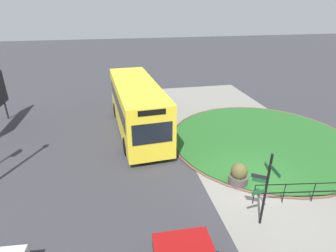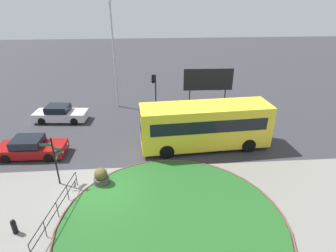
{
  "view_description": "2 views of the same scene",
  "coord_description": "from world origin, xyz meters",
  "views": [
    {
      "loc": [
        -9.52,
        5.96,
        7.73
      ],
      "look_at": [
        2.85,
        3.42,
        2.0
      ],
      "focal_mm": 28.85,
      "sensor_mm": 36.0,
      "label": 1
    },
    {
      "loc": [
        2.92,
        -12.76,
        10.16
      ],
      "look_at": [
        4.14,
        3.28,
        2.42
      ],
      "focal_mm": 29.43,
      "sensor_mm": 36.0,
      "label": 2
    }
  ],
  "objects": [
    {
      "name": "railing_grass_edge",
      "position": [
        -1.77,
        -1.88,
        0.64
      ],
      "size": [
        0.81,
        5.05,
        0.97
      ],
      "rotation": [
        0.0,
        0.0,
        4.56
      ],
      "color": "black",
      "rests_on": "ground"
    },
    {
      "name": "grass_island",
      "position": [
        3.92,
        -2.76,
        0.05
      ],
      "size": [
        11.0,
        11.0,
        0.1
      ],
      "primitive_type": "cylinder",
      "color": "#235B23",
      "rests_on": "ground"
    },
    {
      "name": "grass_kerb_ring",
      "position": [
        3.92,
        -2.76,
        0.06
      ],
      "size": [
        11.31,
        11.31,
        0.11
      ],
      "primitive_type": "torus",
      "color": "brown",
      "rests_on": "ground"
    },
    {
      "name": "ground",
      "position": [
        0.0,
        0.0,
        0.0
      ],
      "size": [
        120.0,
        120.0,
        0.0
      ],
      "primitive_type": "plane",
      "color": "#333338"
    },
    {
      "name": "bus_yellow",
      "position": [
        6.87,
        4.63,
        1.73
      ],
      "size": [
        9.28,
        3.13,
        3.23
      ],
      "rotation": [
        0.0,
        0.0,
        3.21
      ],
      "color": "yellow",
      "rests_on": "ground"
    },
    {
      "name": "sidewalk_paving",
      "position": [
        0.0,
        -1.87,
        0.01
      ],
      "size": [
        32.0,
        8.27,
        0.02
      ],
      "primitive_type": "cube",
      "color": "gray",
      "rests_on": "ground"
    },
    {
      "name": "signpost_directional",
      "position": [
        -2.46,
        0.94,
        1.77
      ],
      "size": [
        1.18,
        0.71,
        3.1
      ],
      "color": "black",
      "rests_on": "ground"
    },
    {
      "name": "planter_near_signpost",
      "position": [
        0.02,
        0.66,
        0.49
      ],
      "size": [
        0.9,
        0.9,
        1.09
      ],
      "color": "#47423D",
      "rests_on": "ground"
    }
  ]
}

